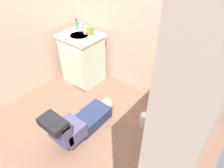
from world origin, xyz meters
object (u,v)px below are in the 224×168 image
(person_plumber, at_px, (81,122))
(bottle_amber, at_px, (89,31))
(tissue_box, at_px, (188,69))
(bottle_green, at_px, (93,32))
(vanity_cabinet, at_px, (82,58))
(bottle_clear, at_px, (82,26))
(paper_towel_roll, at_px, (144,120))
(soap_dispenser, at_px, (77,25))
(toiletry_bag, at_px, (201,73))
(faucet, at_px, (86,29))
(bottle_white, at_px, (85,30))
(toilet, at_px, (180,102))
(bottle_pink, at_px, (83,27))

(person_plumber, bearing_deg, bottle_amber, 125.92)
(tissue_box, xyz_separation_m, bottle_green, (-1.44, -0.05, 0.09))
(vanity_cabinet, bearing_deg, tissue_box, 5.13)
(bottle_clear, xyz_separation_m, paper_towel_roll, (1.47, -0.43, -0.77))
(vanity_cabinet, xyz_separation_m, tissue_box, (1.62, 0.15, 0.38))
(person_plumber, bearing_deg, paper_towel_roll, 44.35)
(soap_dispenser, distance_m, bottle_amber, 0.31)
(tissue_box, xyz_separation_m, toiletry_bag, (0.15, 0.00, 0.01))
(faucet, relative_size, bottle_white, 0.83)
(toilet, distance_m, bottle_clear, 1.84)
(toilet, height_order, bottle_clear, bottle_clear)
(toilet, height_order, tissue_box, tissue_box)
(bottle_green, bearing_deg, bottle_white, -171.90)
(bottle_clear, height_order, bottle_green, bottle_green)
(person_plumber, bearing_deg, vanity_cabinet, 132.99)
(paper_towel_roll, bearing_deg, bottle_pink, 164.89)
(vanity_cabinet, distance_m, toiletry_bag, 1.81)
(toilet, distance_m, bottle_amber, 1.63)
(toilet, xyz_separation_m, tissue_box, (-0.04, 0.09, 0.43))
(vanity_cabinet, height_order, person_plumber, vanity_cabinet)
(toilet, xyz_separation_m, soap_dispenser, (-1.85, 0.07, 0.52))
(toilet, relative_size, bottle_pink, 5.16)
(person_plumber, height_order, bottle_amber, bottle_amber)
(person_plumber, xyz_separation_m, bottle_clear, (-0.88, 1.00, 0.70))
(person_plumber, distance_m, bottle_amber, 1.34)
(bottle_white, height_order, bottle_amber, bottle_white)
(bottle_clear, bearing_deg, paper_towel_roll, -16.19)
(toilet, relative_size, person_plumber, 0.70)
(vanity_cabinet, height_order, soap_dispenser, soap_dispenser)
(person_plumber, bearing_deg, bottle_white, 128.97)
(toilet, relative_size, toiletry_bag, 6.05)
(bottle_amber, bearing_deg, person_plumber, -54.08)
(bottle_pink, distance_m, bottle_green, 0.21)
(toilet, distance_m, vanity_cabinet, 1.66)
(vanity_cabinet, xyz_separation_m, toiletry_bag, (1.77, 0.15, 0.39))
(tissue_box, distance_m, paper_towel_roll, 0.85)
(toiletry_bag, relative_size, paper_towel_roll, 0.59)
(bottle_pink, relative_size, bottle_white, 1.21)
(bottle_pink, bearing_deg, vanity_cabinet, -74.49)
(toilet, bearing_deg, person_plumber, -134.79)
(tissue_box, xyz_separation_m, bottle_clear, (-1.72, 0.02, 0.07))
(bottle_pink, height_order, bottle_amber, bottle_pink)
(person_plumber, distance_m, tissue_box, 1.43)
(person_plumber, distance_m, bottle_white, 1.37)
(faucet, xyz_separation_m, bottle_green, (0.18, -0.05, 0.02))
(toilet, relative_size, bottle_clear, 7.07)
(faucet, bearing_deg, bottle_white, -57.32)
(bottle_white, distance_m, bottle_green, 0.14)
(person_plumber, xyz_separation_m, bottle_amber, (-0.67, 0.92, 0.70))
(vanity_cabinet, height_order, toiletry_bag, toiletry_bag)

